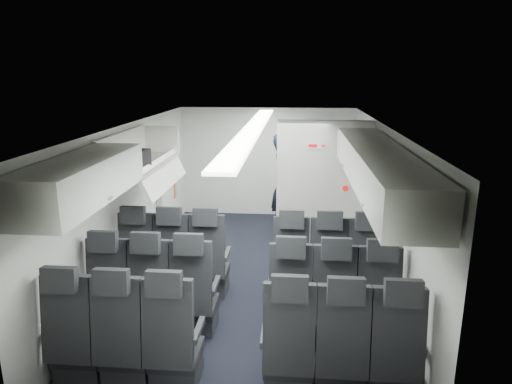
% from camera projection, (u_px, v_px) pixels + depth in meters
% --- Properties ---
extents(cabin_shell, '(3.41, 6.01, 2.16)m').
position_uv_depth(cabin_shell, '(254.00, 201.00, 6.15)').
color(cabin_shell, black).
rests_on(cabin_shell, ground).
extents(seat_row_front, '(3.33, 0.56, 1.24)m').
position_uv_depth(seat_row_front, '(250.00, 267.00, 5.82)').
color(seat_row_front, black).
rests_on(seat_row_front, cabin_shell).
extents(seat_row_mid, '(3.33, 0.56, 1.24)m').
position_uv_depth(seat_row_mid, '(242.00, 301.00, 4.96)').
color(seat_row_mid, black).
rests_on(seat_row_mid, cabin_shell).
extents(seat_row_rear, '(3.33, 0.56, 1.24)m').
position_uv_depth(seat_row_rear, '(230.00, 350.00, 4.09)').
color(seat_row_rear, black).
rests_on(seat_row_rear, cabin_shell).
extents(overhead_bin_left_rear, '(0.53, 1.80, 0.40)m').
position_uv_depth(overhead_bin_left_rear, '(81.00, 180.00, 4.15)').
color(overhead_bin_left_rear, silver).
rests_on(overhead_bin_left_rear, cabin_shell).
extents(overhead_bin_left_front_open, '(0.64, 1.70, 0.72)m').
position_uv_depth(overhead_bin_left_front_open, '(140.00, 158.00, 5.87)').
color(overhead_bin_left_front_open, '#9E9E93').
rests_on(overhead_bin_left_front_open, cabin_shell).
extents(overhead_bin_right_rear, '(0.53, 1.80, 0.40)m').
position_uv_depth(overhead_bin_right_rear, '(394.00, 187.00, 3.93)').
color(overhead_bin_right_rear, silver).
rests_on(overhead_bin_right_rear, cabin_shell).
extents(overhead_bin_right_front, '(0.53, 1.70, 0.40)m').
position_uv_depth(overhead_bin_right_front, '(365.00, 152.00, 5.61)').
color(overhead_bin_right_front, silver).
rests_on(overhead_bin_right_front, cabin_shell).
extents(bulkhead_partition, '(1.40, 0.15, 2.13)m').
position_uv_depth(bulkhead_partition, '(323.00, 191.00, 6.86)').
color(bulkhead_partition, silver).
rests_on(bulkhead_partition, cabin_shell).
extents(galley_unit, '(0.85, 0.52, 1.90)m').
position_uv_depth(galley_unit, '(315.00, 172.00, 8.74)').
color(galley_unit, '#939399').
rests_on(galley_unit, cabin_shell).
extents(boarding_door, '(0.12, 1.27, 1.86)m').
position_uv_depth(boarding_door, '(167.00, 184.00, 7.82)').
color(boarding_door, silver).
rests_on(boarding_door, cabin_shell).
extents(flight_attendant, '(0.50, 0.71, 1.83)m').
position_uv_depth(flight_attendant, '(284.00, 185.00, 7.88)').
color(flight_attendant, black).
rests_on(flight_attendant, ground).
extents(carry_on_bag, '(0.40, 0.30, 0.22)m').
position_uv_depth(carry_on_bag, '(133.00, 159.00, 5.48)').
color(carry_on_bag, black).
rests_on(carry_on_bag, overhead_bin_left_front_open).
extents(papers, '(0.19, 0.09, 0.14)m').
position_uv_depth(papers, '(296.00, 177.00, 7.78)').
color(papers, white).
rests_on(papers, flight_attendant).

